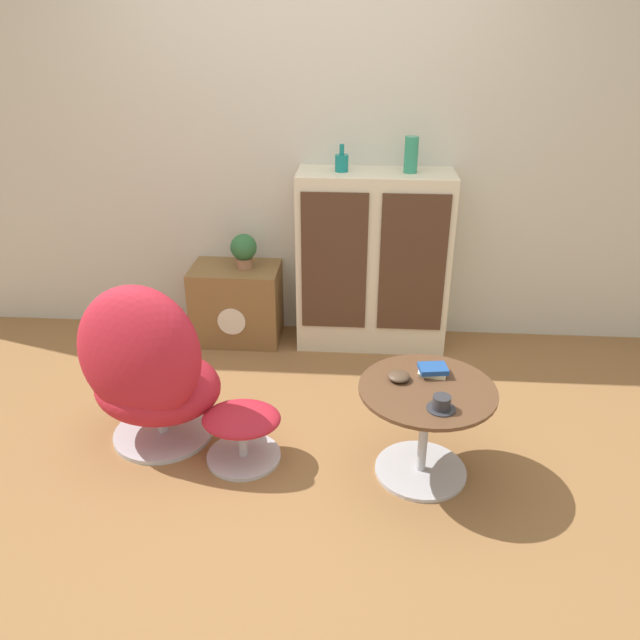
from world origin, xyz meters
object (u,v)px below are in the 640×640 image
object	(u,v)px
teacup	(441,404)
book_stack	(433,370)
bowl	(399,376)
vase_leftmost	(342,162)
sideboard	(373,262)
egg_chair	(149,372)
coffee_table	(425,420)
ottoman	(242,427)
potted_plant	(244,249)
tv_console	(237,303)
vase_inner_left	(411,155)

from	to	relation	value
teacup	book_stack	size ratio (longest dim) A/B	0.87
bowl	vase_leftmost	bearing A→B (deg)	104.34
sideboard	bowl	world-z (taller)	sideboard
egg_chair	coffee_table	xyz separation A→B (m)	(1.34, -0.15, -0.12)
ottoman	potted_plant	xyz separation A→B (m)	(-0.20, 1.29, 0.45)
tv_console	vase_leftmost	distance (m)	1.17
bowl	vase_inner_left	bearing A→B (deg)	86.34
sideboard	egg_chair	world-z (taller)	sideboard
ottoman	coffee_table	size ratio (longest dim) A/B	0.61
tv_console	bowl	world-z (taller)	bowl
tv_console	vase_leftmost	world-z (taller)	vase_leftmost
egg_chair	vase_leftmost	size ratio (longest dim) A/B	5.61
egg_chair	potted_plant	distance (m)	1.23
teacup	bowl	distance (m)	0.28
tv_console	egg_chair	bearing A→B (deg)	-99.66
vase_inner_left	potted_plant	distance (m)	1.20
vase_leftmost	book_stack	world-z (taller)	vase_leftmost
book_stack	potted_plant	bearing A→B (deg)	132.56
vase_inner_left	vase_leftmost	bearing A→B (deg)	180.00
vase_inner_left	book_stack	distance (m)	1.43
egg_chair	book_stack	size ratio (longest dim) A/B	6.27
coffee_table	vase_inner_left	bearing A→B (deg)	91.95
teacup	book_stack	world-z (taller)	teacup
teacup	coffee_table	bearing A→B (deg)	104.20
tv_console	potted_plant	size ratio (longest dim) A/B	2.55
bowl	sideboard	bearing A→B (deg)	95.32
ottoman	teacup	size ratio (longest dim) A/B	3.07
coffee_table	vase_inner_left	size ratio (longest dim) A/B	2.97
sideboard	tv_console	size ratio (longest dim) A/B	1.99
book_stack	vase_leftmost	bearing A→B (deg)	111.76
ottoman	teacup	world-z (taller)	teacup
coffee_table	potted_plant	distance (m)	1.74
sideboard	potted_plant	size ratio (longest dim) A/B	5.08
potted_plant	teacup	distance (m)	1.87
tv_console	coffee_table	xyz separation A→B (m)	(1.14, -1.33, 0.05)
sideboard	vase_leftmost	size ratio (longest dim) A/B	7.11
egg_chair	potted_plant	world-z (taller)	egg_chair
sideboard	tv_console	world-z (taller)	sideboard
coffee_table	teacup	bearing A→B (deg)	-75.80
vase_inner_left	sideboard	bearing A→B (deg)	-178.90
egg_chair	book_stack	distance (m)	1.38
sideboard	vase_inner_left	distance (m)	0.71
book_stack	ottoman	bearing A→B (deg)	-175.05
ottoman	teacup	xyz separation A→B (m)	(0.92, -0.21, 0.32)
sideboard	teacup	distance (m)	1.53
teacup	vase_inner_left	bearing A→B (deg)	93.34
sideboard	potted_plant	xyz separation A→B (m)	(-0.83, -0.01, 0.07)
vase_leftmost	vase_inner_left	bearing A→B (deg)	0.00
tv_console	ottoman	xyz separation A→B (m)	(0.27, -1.28, -0.07)
sideboard	teacup	size ratio (longest dim) A/B	9.16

